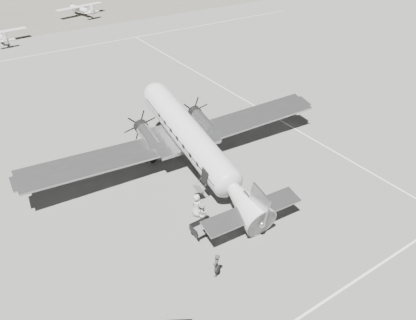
# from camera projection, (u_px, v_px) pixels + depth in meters

# --- Properties ---
(ground) EXTENTS (260.00, 260.00, 0.00)m
(ground) POSITION_uv_depth(u_px,v_px,m) (209.00, 178.00, 33.96)
(ground) COLOR slate
(ground) RESTS_ON ground
(taxi_line_near) EXTENTS (60.00, 0.15, 0.01)m
(taxi_line_near) POSITION_uv_depth(u_px,v_px,m) (338.00, 292.00, 24.21)
(taxi_line_near) COLOR silver
(taxi_line_near) RESTS_ON ground
(taxi_line_right) EXTENTS (0.15, 80.00, 0.01)m
(taxi_line_right) POSITION_uv_depth(u_px,v_px,m) (311.00, 138.00, 39.50)
(taxi_line_right) COLOR silver
(taxi_line_right) RESTS_ON ground
(taxi_line_horizon) EXTENTS (90.00, 0.15, 0.01)m
(taxi_line_horizon) POSITION_uv_depth(u_px,v_px,m) (64.00, 50.00, 61.82)
(taxi_line_horizon) COLOR silver
(taxi_line_horizon) RESTS_ON ground
(dc3_airliner) EXTENTS (28.86, 20.78, 5.31)m
(dc3_airliner) POSITION_uv_depth(u_px,v_px,m) (195.00, 144.00, 33.39)
(dc3_airliner) COLOR #A8A8AB
(dc3_airliner) RESTS_ON ground
(light_plane_right) EXTENTS (11.43, 10.08, 2.03)m
(light_plane_right) POSITION_uv_depth(u_px,v_px,m) (81.00, 10.00, 78.61)
(light_plane_right) COLOR silver
(light_plane_right) RESTS_ON ground
(baggage_cart_near) EXTENTS (1.74, 1.25, 0.97)m
(baggage_cart_near) POSITION_uv_depth(u_px,v_px,m) (203.00, 229.00, 28.12)
(baggage_cart_near) COLOR #545454
(baggage_cart_near) RESTS_ON ground
(ground_crew) EXTENTS (0.74, 0.71, 1.71)m
(ground_crew) POSITION_uv_depth(u_px,v_px,m) (216.00, 265.00, 24.85)
(ground_crew) COLOR #2E2E2E
(ground_crew) RESTS_ON ground
(ramp_agent) EXTENTS (0.70, 0.84, 1.59)m
(ramp_agent) POSITION_uv_depth(u_px,v_px,m) (203.00, 214.00, 28.96)
(ramp_agent) COLOR #BCBCB9
(ramp_agent) RESTS_ON ground
(passenger) EXTENTS (0.84, 1.05, 1.87)m
(passenger) POSITION_uv_depth(u_px,v_px,m) (197.00, 205.00, 29.52)
(passenger) COLOR beige
(passenger) RESTS_ON ground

